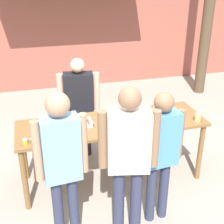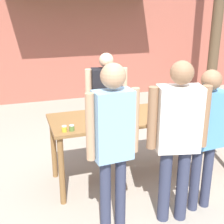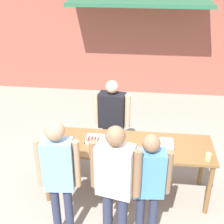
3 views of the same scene
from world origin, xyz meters
name	(u,v)px [view 2 (image 2 of 3)]	position (x,y,z in m)	size (l,w,h in m)	color
ground_plane	(144,174)	(0.00, 0.00, 0.00)	(24.00, 24.00, 0.00)	#A39989
building_facade_back	(78,4)	(0.00, 3.98, 2.26)	(12.00, 1.11, 4.50)	#A85647
serving_table	(146,120)	(0.00, 0.00, 0.80)	(2.51, 0.78, 0.91)	brown
food_tray_sausages	(112,115)	(-0.45, 0.05, 0.92)	(0.37, 0.25, 0.04)	silver
food_tray_buns	(175,107)	(0.46, 0.05, 0.93)	(0.42, 0.26, 0.06)	silver
condiment_jar_mustard	(64,129)	(-1.12, -0.28, 0.94)	(0.06, 0.06, 0.07)	gold
condiment_jar_ketchup	(72,128)	(-1.04, -0.28, 0.94)	(0.06, 0.06, 0.07)	#567A38
person_server_behind_table	(106,97)	(-0.31, 0.73, 0.95)	(0.62, 0.30, 1.61)	#232328
person_customer_holding_hotdog	(113,136)	(-0.77, -0.96, 1.09)	(0.53, 0.23, 1.78)	#333851
person_customer_with_cup	(206,129)	(0.31, -0.89, 0.99)	(0.54, 0.24, 1.64)	#333851
person_customer_waiting_in_line	(178,131)	(-0.09, -0.97, 1.05)	(0.61, 0.33, 1.77)	#333851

